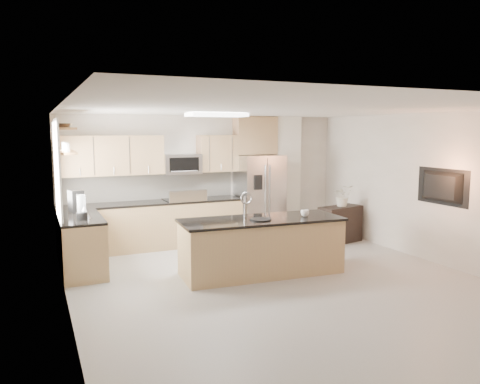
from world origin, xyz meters
name	(u,v)px	position (x,y,z in m)	size (l,w,h in m)	color
floor	(281,283)	(0.00, 0.00, 0.00)	(6.50, 6.50, 0.00)	#A3A09B
ceiling	(283,109)	(0.00, 0.00, 2.60)	(6.00, 6.50, 0.02)	silver
wall_back	(206,178)	(0.00, 3.25, 1.30)	(6.00, 0.02, 2.60)	silver
wall_front	(469,248)	(0.00, -3.25, 1.30)	(6.00, 0.02, 2.60)	silver
wall_left	(65,213)	(-3.00, 0.00, 1.30)	(0.02, 6.50, 2.60)	silver
wall_right	(433,188)	(3.00, 0.00, 1.30)	(0.02, 6.50, 2.60)	silver
back_counter	(153,224)	(-1.23, 2.93, 0.47)	(3.55, 0.66, 1.44)	tan
left_counter	(81,244)	(-2.67, 1.85, 0.46)	(0.66, 1.50, 0.92)	tan
range	(184,222)	(-0.60, 2.92, 0.47)	(0.76, 0.64, 1.14)	black
upper_cabinets	(146,155)	(-1.30, 3.09, 1.83)	(3.50, 0.33, 0.75)	#A87E5A
microwave	(181,164)	(-0.60, 3.04, 1.63)	(0.76, 0.40, 0.40)	#B2B2B4
refrigerator	(259,197)	(1.06, 2.87, 0.89)	(0.92, 0.78, 1.78)	#B2B2B4
partition_column	(285,175)	(1.82, 3.10, 1.30)	(0.60, 0.30, 2.60)	silver
window	(58,172)	(-2.98, 1.85, 1.65)	(0.04, 1.15, 1.65)	white
shelf_lower	(65,152)	(-2.85, 1.95, 1.95)	(0.30, 1.20, 0.04)	brown
shelf_upper	(64,129)	(-2.85, 1.95, 2.32)	(0.30, 1.20, 0.04)	brown
ceiling_fixture	(217,115)	(-0.40, 1.60, 2.56)	(1.00, 0.50, 0.06)	white
island	(261,246)	(-0.04, 0.57, 0.45)	(2.66, 1.12, 1.33)	tan
credenza	(340,224)	(2.41, 1.83, 0.38)	(0.94, 0.39, 0.75)	black
cup	(305,213)	(0.69, 0.45, 0.96)	(0.14, 0.14, 0.11)	white
platter	(260,219)	(-0.11, 0.46, 0.91)	(0.34, 0.34, 0.02)	black
blender	(82,209)	(-2.67, 1.51, 1.09)	(0.17, 0.17, 0.39)	black
kettle	(84,212)	(-2.62, 1.63, 1.02)	(0.18, 0.18, 0.23)	#B2B2B4
coffee_maker	(76,202)	(-2.69, 2.21, 1.10)	(0.26, 0.29, 0.38)	black
bowl	(63,125)	(-2.85, 1.98, 2.38)	(0.37, 0.37, 0.09)	#B2B2B4
flower_vase	(343,190)	(2.45, 1.82, 1.08)	(0.60, 0.52, 0.67)	beige
television	(439,187)	(2.91, -0.20, 1.35)	(1.08, 0.14, 0.62)	black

